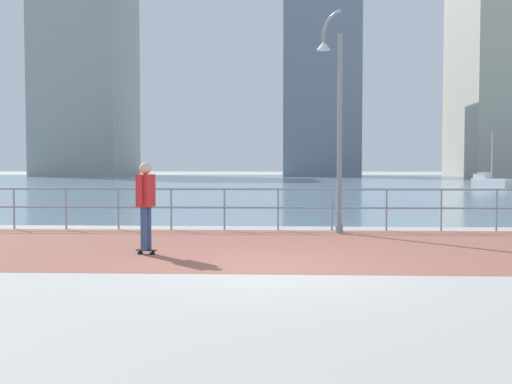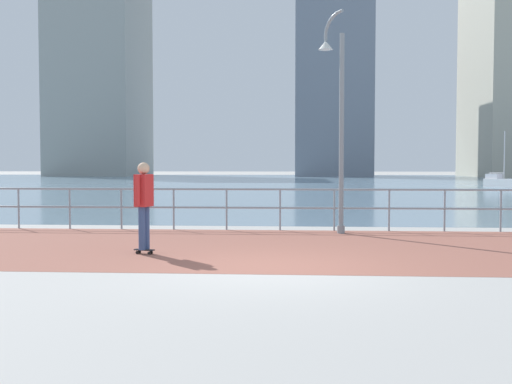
% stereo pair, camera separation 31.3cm
% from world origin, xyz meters
% --- Properties ---
extents(ground, '(220.00, 220.00, 0.00)m').
position_xyz_m(ground, '(0.00, 40.00, 0.00)').
color(ground, '#ADAAA5').
extents(brick_paving, '(28.00, 6.28, 0.01)m').
position_xyz_m(brick_paving, '(0.00, 2.57, 0.00)').
color(brick_paving, '#935647').
rests_on(brick_paving, ground).
extents(harbor_water, '(180.00, 88.00, 0.00)m').
position_xyz_m(harbor_water, '(0.00, 50.71, 0.00)').
color(harbor_water, '#6B899E').
rests_on(harbor_water, ground).
extents(waterfront_railing, '(25.25, 0.06, 1.10)m').
position_xyz_m(waterfront_railing, '(-0.00, 5.71, 0.76)').
color(waterfront_railing, '#8C99A3').
rests_on(waterfront_railing, ground).
extents(lamppost, '(0.66, 0.66, 5.52)m').
position_xyz_m(lamppost, '(1.41, 5.22, 3.05)').
color(lamppost, gray).
rests_on(lamppost, ground).
extents(skateboarder, '(0.41, 0.55, 1.75)m').
position_xyz_m(skateboarder, '(-2.48, 1.41, 1.05)').
color(skateboarder, black).
rests_on(skateboarder, ground).
extents(sailboat_blue, '(2.49, 3.06, 4.29)m').
position_xyz_m(sailboat_blue, '(16.28, 36.87, 0.41)').
color(sailboat_blue, white).
rests_on(sailboat_blue, ground).
extents(tower_slate, '(11.53, 13.94, 28.03)m').
position_xyz_m(tower_slate, '(6.16, 84.52, 13.18)').
color(tower_slate, slate).
rests_on(tower_slate, ground).
extents(tower_steel, '(13.07, 17.06, 33.94)m').
position_xyz_m(tower_steel, '(-31.17, 85.46, 16.14)').
color(tower_steel, '#939993').
rests_on(tower_steel, ground).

